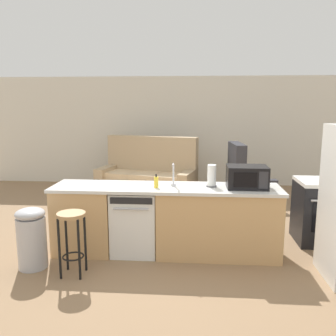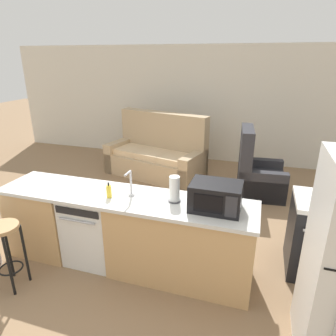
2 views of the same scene
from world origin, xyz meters
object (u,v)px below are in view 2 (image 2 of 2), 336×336
(bar_stool, at_px, (5,243))
(couch, at_px, (158,156))
(dishwasher, at_px, (94,227))
(soap_bottle, at_px, (109,191))
(paper_towel_roll, at_px, (174,189))
(stove_range, at_px, (326,237))
(armchair, at_px, (255,175))
(microwave, at_px, (216,196))

(bar_stool, xyz_separation_m, couch, (0.40, 3.61, -0.14))
(dishwasher, bearing_deg, soap_bottle, -16.02)
(dishwasher, relative_size, soap_bottle, 4.77)
(paper_towel_roll, xyz_separation_m, bar_stool, (-1.60, -0.74, -0.50))
(stove_range, bearing_deg, dishwasher, -168.09)
(stove_range, relative_size, couch, 0.42)
(stove_range, bearing_deg, paper_towel_roll, -162.62)
(soap_bottle, relative_size, couch, 0.08)
(dishwasher, height_order, paper_towel_roll, paper_towel_roll)
(stove_range, xyz_separation_m, armchair, (-0.82, 1.96, -0.10))
(soap_bottle, bearing_deg, armchair, 60.02)
(dishwasher, xyz_separation_m, soap_bottle, (0.29, -0.08, 0.55))
(microwave, relative_size, bar_stool, 0.68)
(paper_towel_roll, height_order, couch, couch)
(dishwasher, relative_size, couch, 0.39)
(paper_towel_roll, relative_size, bar_stool, 0.38)
(paper_towel_roll, distance_m, couch, 3.17)
(dishwasher, distance_m, stove_range, 2.66)
(stove_range, bearing_deg, couch, 140.00)
(microwave, relative_size, soap_bottle, 2.84)
(soap_bottle, bearing_deg, stove_range, 15.25)
(soap_bottle, distance_m, bar_stool, 1.17)
(bar_stool, relative_size, couch, 0.34)
(armchair, bearing_deg, couch, 168.60)
(stove_range, height_order, paper_towel_roll, paper_towel_roll)
(soap_bottle, relative_size, bar_stool, 0.24)
(soap_bottle, bearing_deg, couch, 99.47)
(stove_range, distance_m, microwave, 1.42)
(dishwasher, distance_m, microwave, 1.55)
(stove_range, relative_size, soap_bottle, 5.11)
(soap_bottle, height_order, couch, couch)
(dishwasher, height_order, couch, couch)
(dishwasher, distance_m, couch, 2.92)
(stove_range, bearing_deg, microwave, -154.90)
(microwave, height_order, paper_towel_roll, paper_towel_roll)
(dishwasher, height_order, soap_bottle, soap_bottle)
(microwave, xyz_separation_m, armchair, (0.35, 2.51, -0.69))
(soap_bottle, distance_m, couch, 3.09)
(couch, bearing_deg, bar_stool, -96.27)
(stove_range, relative_size, bar_stool, 1.22)
(microwave, xyz_separation_m, couch, (-1.64, 2.91, -0.65))
(dishwasher, bearing_deg, stove_range, 11.91)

